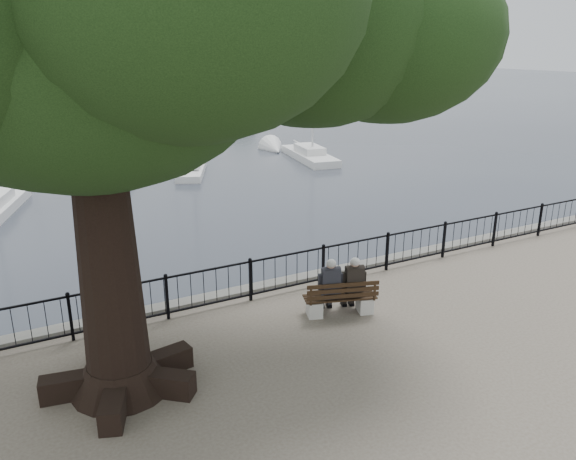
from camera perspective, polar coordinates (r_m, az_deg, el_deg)
harbor at (r=14.45m, az=-0.94°, el=-7.37°), size 260.00×260.00×1.20m
railing at (r=13.61m, az=0.00°, el=-4.16°), size 22.06×0.06×1.00m
bench at (r=12.68m, az=5.34°, el=-7.30°), size 1.69×0.96×0.85m
person_left at (r=12.57m, az=4.20°, el=-5.88°), size 0.53×0.74×1.35m
person_right at (r=12.70m, az=6.55°, el=-5.68°), size 0.53×0.74×1.35m
tree at (r=9.36m, az=-14.60°, el=21.61°), size 11.90×8.31×9.72m
lion_monument at (r=59.23m, az=-20.95°, el=12.76°), size 5.93×5.93×8.77m
sailboat_b at (r=29.22m, az=-17.32°, el=4.83°), size 3.74×5.90×12.44m
sailboat_c at (r=31.34m, az=-9.74°, el=6.19°), size 3.08×4.77×9.44m
sailboat_d at (r=34.91m, az=2.21°, el=7.67°), size 2.74×6.31×10.90m
sailboat_f at (r=41.98m, az=-19.36°, el=8.49°), size 1.95×5.35×10.44m
sailboat_g at (r=46.47m, az=-11.82°, el=9.96°), size 3.12×4.94×8.81m
sailboat_h at (r=50.78m, az=-25.06°, el=9.41°), size 2.66×4.77×11.40m
sailboat_i at (r=52.00m, az=-9.60°, el=10.98°), size 1.89×5.48×10.60m
far_shore at (r=93.54m, az=-8.88°, el=16.45°), size 30.00×8.60×9.18m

